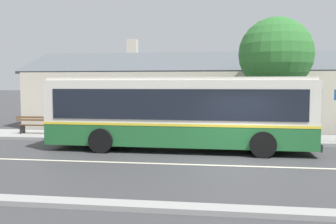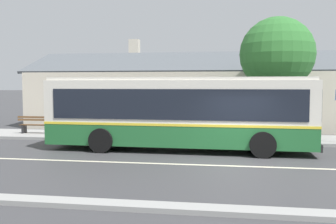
{
  "view_description": "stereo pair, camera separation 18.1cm",
  "coord_description": "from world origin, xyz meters",
  "views": [
    {
      "loc": [
        -0.69,
        -12.73,
        2.77
      ],
      "look_at": [
        -2.85,
        2.51,
        1.63
      ],
      "focal_mm": 40.0,
      "sensor_mm": 36.0,
      "label": 1
    },
    {
      "loc": [
        -0.51,
        -12.7,
        2.77
      ],
      "look_at": [
        -2.85,
        2.51,
        1.63
      ],
      "focal_mm": 40.0,
      "sensor_mm": 36.0,
      "label": 2
    }
  ],
  "objects": [
    {
      "name": "bench_down_street",
      "position": [
        -5.66,
        5.72,
        0.56
      ],
      "size": [
        1.61,
        0.51,
        0.94
      ],
      "color": "brown",
      "rests_on": "sidewalk_far"
    },
    {
      "name": "ground_plane",
      "position": [
        0.0,
        0.0,
        0.0
      ],
      "size": [
        300.0,
        300.0,
        0.0
      ],
      "primitive_type": "plane",
      "color": "#38383A"
    },
    {
      "name": "street_tree_primary",
      "position": [
        2.09,
        6.89,
        4.18
      ],
      "size": [
        3.73,
        3.73,
        6.15
      ],
      "color": "#4C3828",
      "rests_on": "ground"
    },
    {
      "name": "transit_bus",
      "position": [
        -2.44,
        2.9,
        1.65
      ],
      "size": [
        11.03,
        2.92,
        3.06
      ],
      "color": "#236633",
      "rests_on": "ground"
    },
    {
      "name": "community_building",
      "position": [
        0.09,
        13.15,
        1.87
      ],
      "size": [
        26.72,
        8.68,
        6.01
      ],
      "color": "beige",
      "rests_on": "ground"
    },
    {
      "name": "bench_by_building",
      "position": [
        -10.46,
        5.82,
        0.58
      ],
      "size": [
        1.88,
        0.51,
        0.94
      ],
      "color": "brown",
      "rests_on": "sidewalk_far"
    },
    {
      "name": "curb_near",
      "position": [
        0.0,
        -4.75,
        0.06
      ],
      "size": [
        60.0,
        0.5,
        0.12
      ],
      "primitive_type": "cube",
      "color": "gray",
      "rests_on": "ground"
    },
    {
      "name": "lane_divider_stripe",
      "position": [
        0.0,
        0.0,
        0.0
      ],
      "size": [
        60.0,
        0.16,
        0.01
      ],
      "primitive_type": "cube",
      "color": "beige",
      "rests_on": "ground"
    },
    {
      "name": "sidewalk_far",
      "position": [
        0.0,
        6.0,
        0.07
      ],
      "size": [
        60.0,
        3.0,
        0.15
      ],
      "primitive_type": "cube",
      "color": "gray",
      "rests_on": "ground"
    }
  ]
}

